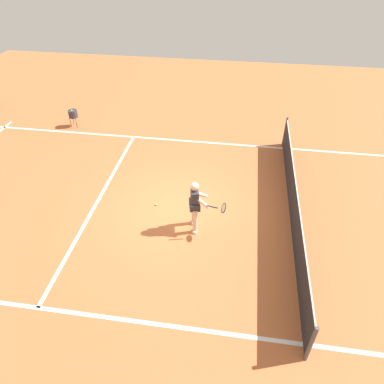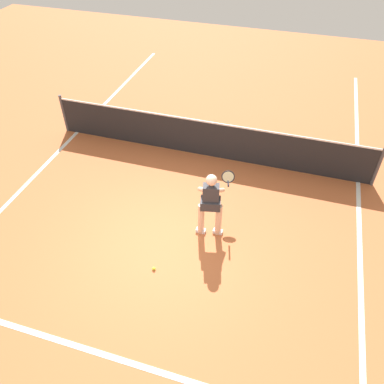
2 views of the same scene
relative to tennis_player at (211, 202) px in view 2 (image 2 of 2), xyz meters
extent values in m
plane|color=#C66638|center=(-0.81, -0.66, -0.85)|extent=(27.10, 27.10, 0.00)
cube|color=white|center=(-0.81, -3.12, -0.84)|extent=(7.74, 0.10, 0.01)
cube|color=white|center=(-4.68, -0.66, -0.84)|extent=(0.10, 18.84, 0.01)
cube|color=white|center=(3.06, -0.66, -0.84)|extent=(0.10, 18.84, 0.01)
cylinder|color=#4C4C51|center=(-4.98, 2.65, -0.29)|extent=(0.08, 0.08, 1.12)
cylinder|color=#4C4C51|center=(3.36, 2.65, -0.29)|extent=(0.08, 0.08, 1.12)
cube|color=#232326|center=(-0.81, 2.65, -0.35)|extent=(8.26, 0.02, 1.00)
cube|color=white|center=(-0.81, 2.65, 0.17)|extent=(8.26, 0.02, 0.04)
cylinder|color=beige|center=(-0.18, -0.07, -0.46)|extent=(0.13, 0.13, 0.78)
cylinder|color=beige|center=(0.17, 0.01, -0.46)|extent=(0.13, 0.13, 0.78)
cube|color=white|center=(-0.18, -0.07, -0.81)|extent=(0.20, 0.10, 0.08)
cube|color=white|center=(0.17, 0.01, -0.81)|extent=(0.20, 0.10, 0.08)
cube|color=#2D2D33|center=(0.00, -0.03, 0.19)|extent=(0.36, 0.27, 0.52)
cube|color=#2D2D33|center=(0.00, -0.03, -0.01)|extent=(0.45, 0.36, 0.20)
sphere|color=beige|center=(0.00, -0.03, 0.59)|extent=(0.22, 0.22, 0.22)
cylinder|color=beige|center=(-0.18, 0.08, 0.21)|extent=(0.36, 0.43, 0.37)
cylinder|color=beige|center=(0.11, 0.15, 0.21)|extent=(0.19, 0.49, 0.37)
cylinder|color=black|center=(0.24, 0.45, 0.17)|extent=(0.10, 0.29, 0.14)
torus|color=black|center=(0.17, 0.75, 0.11)|extent=(0.30, 0.18, 0.28)
cylinder|color=beige|center=(0.17, 0.75, 0.11)|extent=(0.25, 0.14, 0.23)
sphere|color=#D1E533|center=(-0.77, -1.30, -0.81)|extent=(0.07, 0.07, 0.07)
camera|label=1|loc=(7.07, 0.95, 6.05)|focal=33.07mm
camera|label=2|loc=(1.30, -5.55, 5.25)|focal=36.36mm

